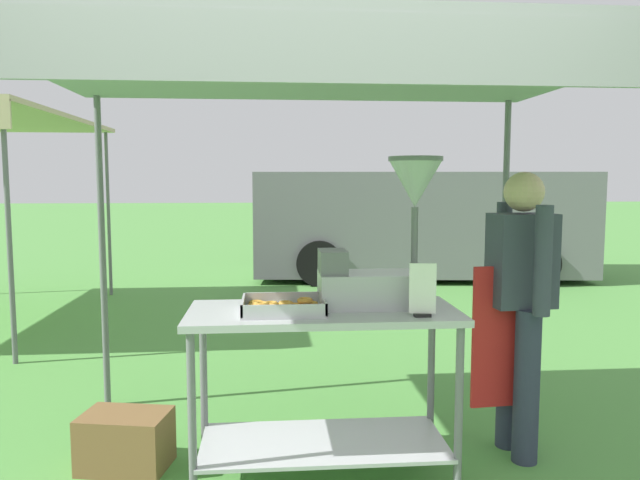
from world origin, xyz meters
The scene contains 9 objects.
ground_plane centered at (0.00, 6.00, 0.00)m, with size 70.00×70.00×0.00m, color #519342.
stall_canopy centered at (0.12, 1.34, 2.09)m, with size 3.01×2.18×2.17m.
donut_cart centered at (0.12, 1.25, 0.64)m, with size 1.38×0.61×0.90m.
donut_tray centered at (-0.09, 1.20, 0.93)m, with size 0.42×0.33×0.07m.
donut_fryer centered at (0.45, 1.30, 1.21)m, with size 0.64×0.28×0.78m.
menu_sign centered at (0.58, 1.05, 1.01)m, with size 0.13×0.05×0.26m.
vendor centered at (1.24, 1.43, 0.90)m, with size 0.46×0.54×1.61m.
supply_crate centered at (-0.95, 1.45, 0.15)m, with size 0.51×0.39×0.30m.
van_grey centered at (2.28, 7.80, 0.88)m, with size 5.34×2.48×1.69m.
Camera 1 is at (-0.15, -1.76, 1.56)m, focal length 33.57 mm.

